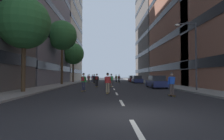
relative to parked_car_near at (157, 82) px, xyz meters
name	(u,v)px	position (x,y,z in m)	size (l,w,h in m)	color
ground_plane	(111,83)	(-5.39, 14.87, -0.70)	(180.09, 180.09, 0.00)	black
sidewalk_left	(75,82)	(-13.47, 18.62, -0.63)	(2.98, 82.54, 0.14)	gray
sidewalk_right	(146,82)	(2.69, 18.62, -0.63)	(2.98, 82.54, 0.14)	gray
lane_markings	(111,83)	(-5.39, 15.36, -0.70)	(0.16, 67.20, 0.01)	silver
building_left_far	(57,19)	(-20.99, 31.55, 17.80)	(12.18, 20.56, 36.81)	#BCB29E
building_right_mid	(194,4)	(10.21, 10.54, 14.26)	(12.18, 20.83, 29.74)	brown
building_right_far	(160,32)	(10.21, 31.55, 14.16)	(12.18, 20.04, 29.54)	#4C4744
parked_car_near	(157,82)	(0.00, 0.00, 0.00)	(1.82, 4.40, 1.52)	navy
parked_car_mid	(133,79)	(0.00, 20.37, 0.00)	(1.82, 4.40, 1.52)	maroon
parked_car_far	(137,80)	(0.00, 14.37, 0.00)	(1.82, 4.40, 1.52)	navy
street_tree_near	(24,23)	(-13.47, -6.43, 5.42)	(4.56, 4.56, 8.28)	#4C3823
street_tree_mid	(73,54)	(-13.47, 16.82, 5.55)	(4.65, 4.65, 8.46)	#4C3823
street_tree_far	(62,36)	(-13.47, 7.00, 7.32)	(4.78, 4.78, 10.31)	#4C3823
streetlamp_right	(192,48)	(2.02, -5.26, 3.44)	(2.13, 0.30, 6.50)	#3F3F44
skater_0	(84,79)	(-9.30, 1.74, 0.32)	(0.56, 0.92, 1.78)	brown
skater_1	(92,78)	(-9.39, 17.63, 0.32)	(0.55, 0.91, 1.78)	brown
skater_2	(116,78)	(-4.03, 18.67, 0.32)	(0.56, 0.92, 1.78)	brown
skater_3	(119,78)	(-3.61, 15.63, 0.32)	(0.56, 0.92, 1.78)	brown
skater_4	(97,79)	(-7.55, 1.89, 0.32)	(0.56, 0.92, 1.78)	brown
skater_5	(94,78)	(-9.33, 21.88, 0.32)	(0.54, 0.90, 1.78)	brown
skater_6	(111,80)	(-5.60, 1.99, 0.29)	(0.54, 0.91, 1.78)	brown
skater_7	(89,78)	(-9.83, 14.94, 0.32)	(0.54, 0.91, 1.78)	brown
skater_8	(83,81)	(-8.47, -4.82, 0.32)	(0.57, 0.92, 1.78)	brown
skater_9	(172,83)	(-1.44, -9.13, 0.29)	(0.55, 0.92, 1.78)	brown
skater_10	(94,79)	(-8.45, 10.45, 0.29)	(0.54, 0.90, 1.78)	brown
skater_11	(108,82)	(-6.15, -6.90, 0.29)	(0.55, 0.92, 1.78)	brown
skater_12	(88,78)	(-10.93, 23.54, 0.32)	(0.55, 0.92, 1.78)	brown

